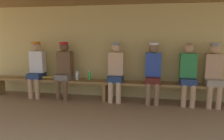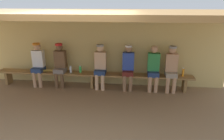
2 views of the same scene
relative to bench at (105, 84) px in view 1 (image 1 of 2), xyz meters
name	(u,v)px [view 1 (image 1 of 2)]	position (x,y,z in m)	size (l,w,h in m)	color
ground_plane	(85,128)	(0.00, -1.55, -0.39)	(24.00, 24.00, 0.00)	#8C6D4C
back_wall	(109,52)	(0.00, 0.45, 0.71)	(8.00, 0.20, 2.20)	tan
bench	(105,84)	(0.00, 0.00, 0.00)	(6.00, 0.36, 0.46)	olive
player_in_blue	(37,67)	(-1.70, 0.00, 0.36)	(0.34, 0.42, 1.34)	navy
player_in_white	(116,69)	(0.25, 0.00, 0.36)	(0.34, 0.42, 1.34)	navy
player_near_post	(188,72)	(1.82, 0.00, 0.34)	(0.34, 0.42, 1.34)	navy
player_leftmost	(213,72)	(2.33, 0.00, 0.36)	(0.34, 0.42, 1.34)	gray
player_rightmost	(64,67)	(-0.99, 0.00, 0.36)	(0.34, 0.42, 1.34)	slate
player_middle	(153,70)	(1.08, 0.00, 0.36)	(0.34, 0.42, 1.34)	#591E19
water_bottle_orange	(89,76)	(-0.38, 0.04, 0.18)	(0.07, 0.07, 0.22)	green
water_bottle_clear	(77,76)	(-0.67, 0.00, 0.18)	(0.07, 0.07, 0.22)	silver
baseball_bat	(50,77)	(-1.35, 0.00, 0.11)	(0.07, 0.07, 0.87)	#B28C33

